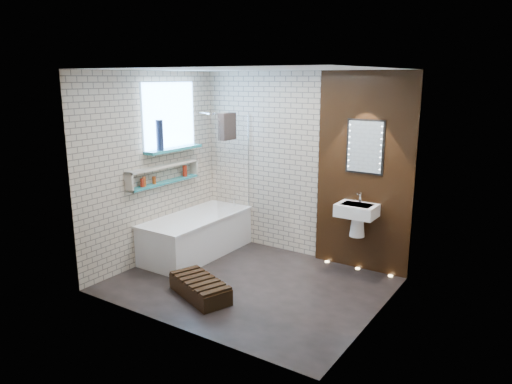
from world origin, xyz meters
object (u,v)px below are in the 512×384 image
Objects in this scene: washbasin at (357,215)px; walnut_step at (200,289)px; bath_screen at (234,165)px; bathtub at (197,235)px; led_mirror at (365,147)px.

walnut_step is (-1.24, -1.69, -0.69)m from washbasin.
bath_screen reaches higher than walnut_step.
bath_screen is at bearing 111.20° from walnut_step.
bathtub is at bearing -163.99° from washbasin.
bathtub is 1.14m from bath_screen.
led_mirror is (0.00, 0.16, 0.86)m from washbasin.
washbasin is 0.88m from led_mirror.
washbasin is at bearing 53.71° from walnut_step.
bath_screen reaches higher than washbasin.
bathtub is 1.43m from walnut_step.
bath_screen is 2.41× the size of washbasin.
walnut_step is (0.58, -1.50, -1.19)m from bath_screen.
bathtub is 2.68m from led_mirror.
washbasin is (1.82, 0.18, -0.49)m from bath_screen.
bath_screen is (0.35, 0.44, 0.99)m from bathtub.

